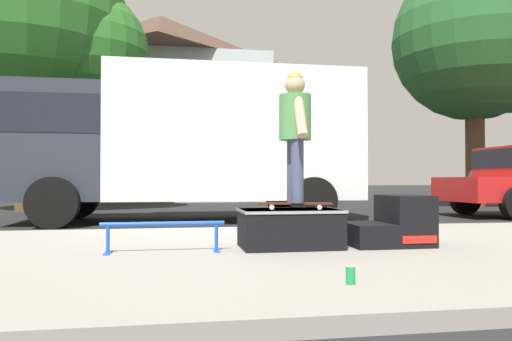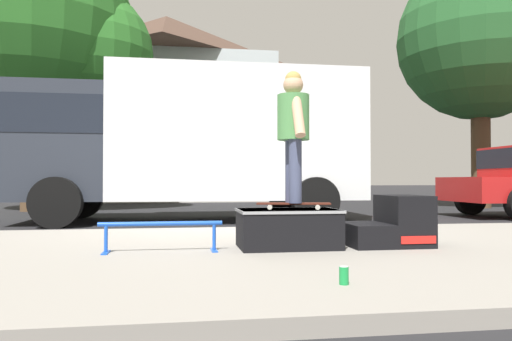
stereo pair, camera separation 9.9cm
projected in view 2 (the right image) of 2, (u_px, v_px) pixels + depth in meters
ground_plane at (210, 232)px, 7.99m from camera, size 140.00×140.00×0.00m
sidewalk_slab at (228, 256)px, 5.03m from camera, size 50.00×5.00×0.12m
skate_box at (288, 227)px, 5.24m from camera, size 1.06×0.69×0.41m
kicker_ramp at (392, 225)px, 5.42m from camera, size 0.87×0.68×0.55m
grind_rail at (161, 230)px, 4.93m from camera, size 1.23×0.28×0.30m
skateboard at (293, 204)px, 5.23m from camera, size 0.80×0.35×0.07m
skater_kid at (293, 125)px, 5.25m from camera, size 0.34×0.72×1.41m
soda_can at (344, 275)px, 3.38m from camera, size 0.07×0.07×0.13m
box_truck at (189, 138)px, 10.15m from camera, size 6.91×2.63×3.05m
street_tree_main at (45, 33)px, 13.46m from camera, size 5.92×5.38×7.73m
street_tree_neighbour at (489, 44)px, 15.09m from camera, size 5.44×4.95×7.64m
house_behind at (166, 106)px, 22.48m from camera, size 9.54×8.22×8.40m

